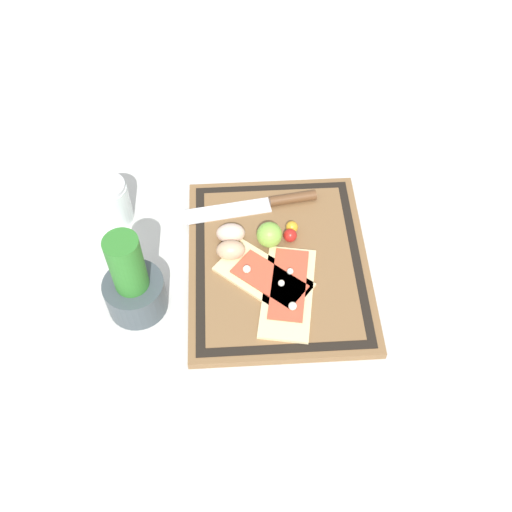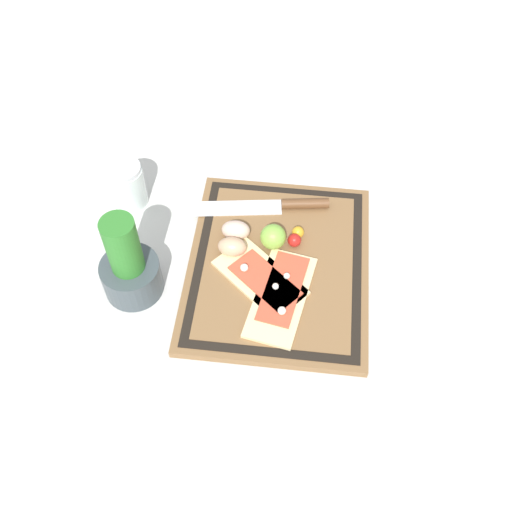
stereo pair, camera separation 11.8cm
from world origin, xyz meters
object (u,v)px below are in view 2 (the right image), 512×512
(lime, at_px, (273,237))
(pizza_slice_near, at_px, (281,295))
(pizza_slice_far, at_px, (261,278))
(knife, at_px, (284,205))
(herb_pot, at_px, (129,267))
(egg_brown, at_px, (232,247))
(egg_pink, at_px, (236,230))
(cherry_tomato_yellow, at_px, (298,232))
(cherry_tomato_red, at_px, (294,240))
(sauce_jar, at_px, (128,187))

(lime, bearing_deg, pizza_slice_near, -167.06)
(pizza_slice_far, height_order, lime, lime)
(knife, bearing_deg, pizza_slice_near, -176.33)
(herb_pot, bearing_deg, knife, -50.97)
(egg_brown, distance_m, egg_pink, 0.04)
(herb_pot, bearing_deg, cherry_tomato_yellow, -64.36)
(pizza_slice_near, height_order, egg_pink, egg_pink)
(herb_pot, bearing_deg, egg_pink, -53.84)
(cherry_tomato_red, bearing_deg, sauce_jar, 75.11)
(knife, relative_size, egg_brown, 4.94)
(egg_brown, height_order, cherry_tomato_red, egg_brown)
(lime, relative_size, herb_pot, 0.26)
(knife, distance_m, cherry_tomato_yellow, 0.08)
(egg_pink, bearing_deg, pizza_slice_far, -148.46)
(knife, bearing_deg, lime, 172.42)
(cherry_tomato_red, bearing_deg, cherry_tomato_yellow, -14.30)
(cherry_tomato_red, distance_m, cherry_tomato_yellow, 0.02)
(pizza_slice_far, relative_size, egg_brown, 3.45)
(pizza_slice_near, xyz_separation_m, herb_pot, (0.00, 0.29, 0.04))
(egg_brown, xyz_separation_m, lime, (0.03, -0.08, 0.01))
(egg_brown, bearing_deg, lime, -69.68)
(knife, relative_size, cherry_tomato_red, 10.28)
(egg_pink, distance_m, cherry_tomato_yellow, 0.13)
(egg_brown, height_order, sauce_jar, sauce_jar)
(cherry_tomato_red, bearing_deg, egg_pink, 86.08)
(knife, relative_size, egg_pink, 4.94)
(pizza_slice_near, distance_m, lime, 0.13)
(pizza_slice_near, xyz_separation_m, egg_pink, (0.13, 0.11, 0.01))
(egg_brown, distance_m, sauce_jar, 0.28)
(cherry_tomato_yellow, relative_size, herb_pot, 0.13)
(knife, distance_m, egg_brown, 0.16)
(pizza_slice_far, bearing_deg, pizza_slice_near, -127.83)
(pizza_slice_near, bearing_deg, egg_pink, 37.97)
(knife, xyz_separation_m, egg_pink, (-0.09, 0.09, 0.01))
(pizza_slice_near, bearing_deg, egg_brown, 49.15)
(pizza_slice_far, bearing_deg, cherry_tomato_red, -31.81)
(pizza_slice_near, relative_size, lime, 4.26)
(knife, xyz_separation_m, cherry_tomato_red, (-0.10, -0.03, 0.01))
(cherry_tomato_yellow, bearing_deg, pizza_slice_far, 151.24)
(cherry_tomato_yellow, bearing_deg, cherry_tomato_red, 165.70)
(pizza_slice_near, height_order, egg_brown, egg_brown)
(egg_pink, height_order, lime, lime)
(lime, bearing_deg, cherry_tomato_red, -82.97)
(sauce_jar, bearing_deg, egg_pink, -109.94)
(pizza_slice_near, xyz_separation_m, knife, (0.22, 0.01, 0.00))
(cherry_tomato_red, bearing_deg, herb_pot, 112.52)
(egg_brown, bearing_deg, knife, -35.17)
(lime, height_order, cherry_tomato_red, lime)
(pizza_slice_far, xyz_separation_m, cherry_tomato_red, (0.09, -0.06, 0.01))
(herb_pot, bearing_deg, egg_brown, -63.33)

